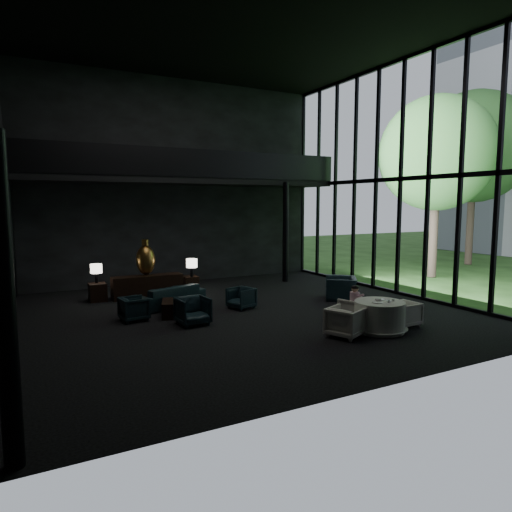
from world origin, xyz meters
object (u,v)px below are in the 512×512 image
dining_chair_north (355,309)px  bronze_urn (146,260)px  console (148,286)px  coffee_table (180,308)px  table_lamp_right (192,264)px  dining_chair_west (345,320)px  dining_table (379,318)px  child (355,296)px  side_table_left (98,292)px  table_lamp_left (96,269)px  sofa (169,291)px  lounge_armchair_west (134,309)px  lounge_armchair_east (241,298)px  lounge_armchair_south (193,309)px  window_armchair (341,284)px  side_table_right (190,284)px  dining_chair_east (404,314)px

dining_chair_north → bronze_urn: bearing=-72.9°
console → coffee_table: size_ratio=2.40×
table_lamp_right → dining_chair_west: (1.38, -6.81, -0.63)m
coffee_table → dining_table: (3.89, -3.82, 0.11)m
coffee_table → child: 4.87m
side_table_left → child: child is taller
table_lamp_left → dining_table: table_lamp_left is taller
table_lamp_right → sofa: table_lamp_right is taller
sofa → lounge_armchair_west: 1.76m
dining_chair_north → dining_table: bearing=69.7°
bronze_urn → table_lamp_left: 1.62m
console → sofa: 1.73m
bronze_urn → dining_table: 8.10m
lounge_armchair_west → lounge_armchair_east: 3.19m
lounge_armchair_south → window_armchair: window_armchair is taller
side_table_right → lounge_armchair_east: lounge_armchair_east is taller
lounge_armchair_west → side_table_right: bearing=-46.8°
console → child: bearing=-55.3°
side_table_left → lounge_armchair_south: size_ratio=0.71×
bronze_urn → dining_chair_north: (4.09, -5.99, -0.93)m
side_table_left → dining_chair_north: (5.69, -5.97, 0.05)m
table_lamp_left → dining_chair_west: 8.41m
table_lamp_right → child: size_ratio=1.15×
side_table_left → window_armchair: (7.21, -3.44, 0.22)m
table_lamp_right → lounge_armchair_east: (0.47, -3.02, -0.71)m
side_table_right → lounge_armchair_south: (-1.46, -4.27, 0.13)m
bronze_urn → dining_chair_west: (2.98, -6.95, -0.86)m
lounge_armchair_south → console: bearing=88.9°
table_lamp_left → child: size_ratio=1.11×
side_table_left → sofa: (1.80, -1.89, 0.19)m
side_table_right → coffee_table: 3.52m
side_table_right → coffee_table: bearing=-114.4°
child → lounge_armchair_west: bearing=-29.8°
table_lamp_left → side_table_right: 3.28m
console → bronze_urn: bearing=90.0°
table_lamp_left → dining_chair_north: (5.69, -6.07, -0.69)m
console → bronze_urn: bronze_urn is taller
dining_chair_east → dining_table: bearing=-89.0°
coffee_table → dining_chair_west: bearing=-53.4°
coffee_table → dining_chair_west: dining_chair_west is taller
console → table_lamp_right: 1.73m
dining_chair_east → dining_chair_west: bearing=-91.2°
coffee_table → dining_chair_west: size_ratio=1.22×
window_armchair → coffee_table: bearing=-57.7°
child → table_lamp_left: bearing=-47.3°
table_lamp_left → coffee_table: 3.75m
window_armchair → dining_chair_east: size_ratio=1.84×
coffee_table → dining_chair_east: bearing=-38.3°
console → window_armchair: 6.50m
child → lounge_armchair_south: bearing=-25.1°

